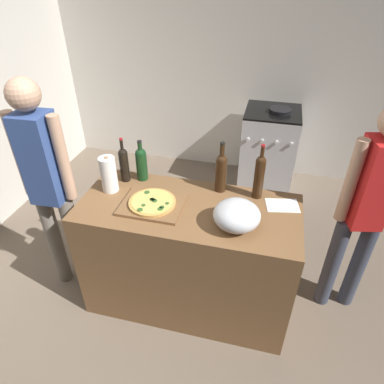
# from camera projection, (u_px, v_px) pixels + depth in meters

# --- Properties ---
(ground_plane) EXTENTS (4.40, 3.56, 0.02)m
(ground_plane) POSITION_uv_depth(u_px,v_px,m) (188.00, 237.00, 3.32)
(ground_plane) COLOR #6B5B4C
(kitchen_wall_rear) EXTENTS (4.40, 0.10, 2.60)m
(kitchen_wall_rear) POSITION_uv_depth(u_px,v_px,m) (222.00, 60.00, 3.81)
(kitchen_wall_rear) COLOR beige
(kitchen_wall_rear) RESTS_ON ground_plane
(counter) EXTENTS (1.45, 0.65, 0.90)m
(counter) POSITION_uv_depth(u_px,v_px,m) (189.00, 256.00, 2.47)
(counter) COLOR brown
(counter) RESTS_ON ground_plane
(cutting_board) EXTENTS (0.40, 0.32, 0.02)m
(cutting_board) POSITION_uv_depth(u_px,v_px,m) (152.00, 205.00, 2.22)
(cutting_board) COLOR brown
(cutting_board) RESTS_ON counter
(pizza) EXTENTS (0.31, 0.31, 0.03)m
(pizza) POSITION_uv_depth(u_px,v_px,m) (152.00, 202.00, 2.20)
(pizza) COLOR tan
(pizza) RESTS_ON cutting_board
(mixing_bowl) EXTENTS (0.28, 0.28, 0.17)m
(mixing_bowl) POSITION_uv_depth(u_px,v_px,m) (237.00, 215.00, 2.00)
(mixing_bowl) COLOR #B2B2B7
(mixing_bowl) RESTS_ON counter
(paper_towel_roll) EXTENTS (0.11, 0.11, 0.26)m
(paper_towel_roll) POSITION_uv_depth(u_px,v_px,m) (109.00, 174.00, 2.30)
(paper_towel_roll) COLOR white
(paper_towel_roll) RESTS_ON counter
(wine_bottle_dark) EXTENTS (0.07, 0.07, 0.39)m
(wine_bottle_dark) POSITION_uv_depth(u_px,v_px,m) (259.00, 175.00, 2.21)
(wine_bottle_dark) COLOR #331E0F
(wine_bottle_dark) RESTS_ON counter
(wine_bottle_clear) EXTENTS (0.08, 0.08, 0.31)m
(wine_bottle_clear) POSITION_uv_depth(u_px,v_px,m) (141.00, 162.00, 2.42)
(wine_bottle_clear) COLOR #143819
(wine_bottle_clear) RESTS_ON counter
(wine_bottle_green) EXTENTS (0.08, 0.08, 0.37)m
(wine_bottle_green) POSITION_uv_depth(u_px,v_px,m) (221.00, 171.00, 2.29)
(wine_bottle_green) COLOR #331E0F
(wine_bottle_green) RESTS_ON counter
(wine_bottle_amber) EXTENTS (0.07, 0.07, 0.33)m
(wine_bottle_amber) POSITION_uv_depth(u_px,v_px,m) (124.00, 163.00, 2.40)
(wine_bottle_amber) COLOR black
(wine_bottle_amber) RESTS_ON counter
(recipe_sheet) EXTENTS (0.23, 0.19, 0.00)m
(recipe_sheet) POSITION_uv_depth(u_px,v_px,m) (282.00, 205.00, 2.22)
(recipe_sheet) COLOR white
(recipe_sheet) RESTS_ON counter
(stove) EXTENTS (0.58, 0.60, 0.96)m
(stove) POSITION_uv_depth(u_px,v_px,m) (268.00, 149.00, 3.83)
(stove) COLOR #B7B7BC
(stove) RESTS_ON ground_plane
(person_in_stripes) EXTENTS (0.38, 0.21, 1.69)m
(person_in_stripes) POSITION_uv_depth(u_px,v_px,m) (48.00, 182.00, 2.33)
(person_in_stripes) COLOR slate
(person_in_stripes) RESTS_ON ground_plane
(person_in_red) EXTENTS (0.36, 0.24, 1.60)m
(person_in_red) POSITION_uv_depth(u_px,v_px,m) (365.00, 208.00, 2.19)
(person_in_red) COLOR #383D4C
(person_in_red) RESTS_ON ground_plane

